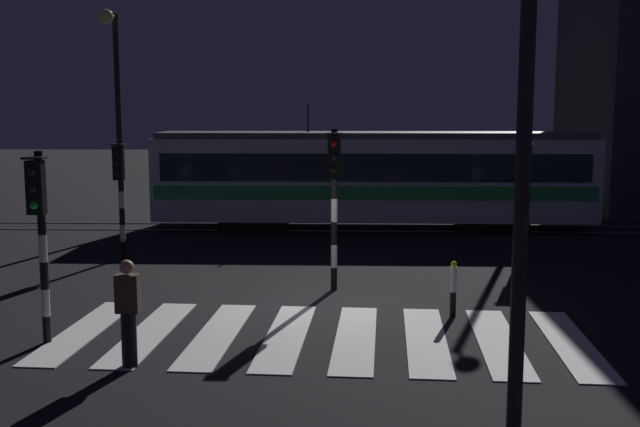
{
  "coord_description": "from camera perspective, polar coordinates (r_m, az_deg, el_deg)",
  "views": [
    {
      "loc": [
        0.45,
        -15.27,
        4.01
      ],
      "look_at": [
        -0.22,
        3.73,
        1.4
      ],
      "focal_mm": 42.8,
      "sensor_mm": 36.0,
      "label": 1
    }
  ],
  "objects": [
    {
      "name": "ground_plane",
      "position": [
        15.79,
        0.32,
        -6.9
      ],
      "size": [
        120.0,
        120.0,
        0.0
      ],
      "primitive_type": "plane",
      "color": "black"
    },
    {
      "name": "rail_near",
      "position": [
        25.18,
        0.98,
        -1.31
      ],
      "size": [
        80.0,
        0.12,
        0.03
      ],
      "primitive_type": "cube",
      "color": "#59595E",
      "rests_on": "ground"
    },
    {
      "name": "rail_far",
      "position": [
        26.6,
        1.04,
        -0.82
      ],
      "size": [
        80.0,
        0.12,
        0.03
      ],
      "primitive_type": "cube",
      "color": "#59595E",
      "rests_on": "ground"
    },
    {
      "name": "crosswalk_zebra",
      "position": [
        13.67,
        0.04,
        -9.2
      ],
      "size": [
        9.55,
        4.49,
        0.02
      ],
      "color": "silver",
      "rests_on": "ground"
    },
    {
      "name": "traffic_light_corner_near_left",
      "position": [
        13.64,
        -20.25,
        -0.34
      ],
      "size": [
        0.36,
        0.42,
        3.32
      ],
      "color": "black",
      "rests_on": "ground"
    },
    {
      "name": "traffic_light_corner_far_right",
      "position": [
        21.06,
        15.02,
        2.36
      ],
      "size": [
        0.36,
        0.42,
        3.19
      ],
      "color": "black",
      "rests_on": "ground"
    },
    {
      "name": "traffic_light_corner_far_left",
      "position": [
        21.03,
        -14.73,
        2.36
      ],
      "size": [
        0.36,
        0.42,
        3.19
      ],
      "color": "black",
      "rests_on": "ground"
    },
    {
      "name": "traffic_light_median_centre",
      "position": [
        16.64,
        1.07,
        2.16
      ],
      "size": [
        0.36,
        0.42,
        3.6
      ],
      "color": "black",
      "rests_on": "ground"
    },
    {
      "name": "street_lamp_trackside_right",
      "position": [
        25.05,
        15.06,
        9.6
      ],
      "size": [
        0.44,
        1.21,
        7.82
      ],
      "color": "black",
      "rests_on": "ground"
    },
    {
      "name": "street_lamp_near_kerb",
      "position": [
        8.76,
        15.6,
        11.74
      ],
      "size": [
        0.44,
        1.21,
        7.36
      ],
      "color": "black",
      "rests_on": "ground"
    },
    {
      "name": "street_lamp_trackside_left",
      "position": [
        24.94,
        -15.05,
        8.56
      ],
      "size": [
        0.44,
        1.21,
        6.99
      ],
      "color": "black",
      "rests_on": "ground"
    },
    {
      "name": "tram",
      "position": [
        25.69,
        3.96,
        2.74
      ],
      "size": [
        14.7,
        2.58,
        4.15
      ],
      "color": "silver",
      "rests_on": "ground"
    },
    {
      "name": "pedestrian_waiting_at_kerb",
      "position": [
        12.3,
        -14.15,
        -7.19
      ],
      "size": [
        0.36,
        0.24,
        1.71
      ],
      "color": "black",
      "rests_on": "ground"
    },
    {
      "name": "bollard_island_edge",
      "position": [
        15.03,
        9.93,
        -5.58
      ],
      "size": [
        0.12,
        0.12,
        1.11
      ],
      "color": "black",
      "rests_on": "ground"
    }
  ]
}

